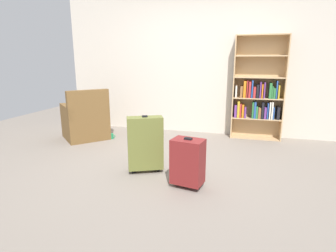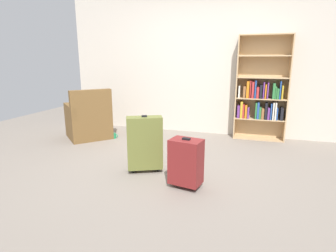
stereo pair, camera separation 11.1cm
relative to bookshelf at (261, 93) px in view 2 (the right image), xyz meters
name	(u,v)px [view 2 (the right image)]	position (x,y,z in m)	size (l,w,h in m)	color
ground_plane	(169,167)	(-1.12, -1.79, -0.82)	(9.12, 9.12, 0.00)	slate
back_wall	(200,65)	(-1.12, 0.18, 0.48)	(5.21, 0.10, 2.60)	beige
bookshelf	(261,93)	(0.00, 0.00, 0.00)	(0.87, 0.26, 1.81)	tan
armchair	(89,121)	(-2.94, -0.85, -0.50)	(0.99, 0.99, 0.90)	brown
mug	(114,136)	(-2.49, -0.76, -0.77)	(0.12, 0.08, 0.10)	#1E7F4C
suitcase_olive	(145,143)	(-1.38, -2.01, -0.44)	(0.47, 0.35, 0.73)	brown
suitcase_dark_red	(186,162)	(-0.79, -2.29, -0.52)	(0.38, 0.29, 0.57)	maroon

